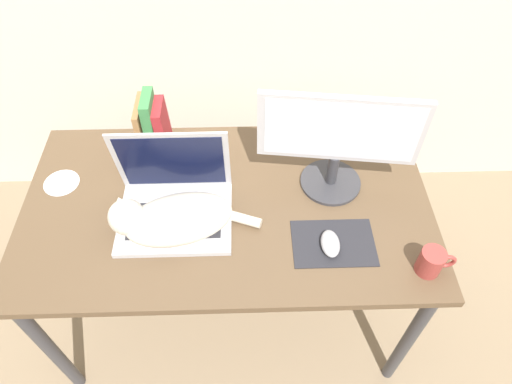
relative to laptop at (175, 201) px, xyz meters
name	(u,v)px	position (x,y,z in m)	size (l,w,h in m)	color
desk	(228,216)	(0.16, 0.03, -0.13)	(1.34, 0.75, 0.72)	brown
laptop	(175,201)	(0.00, 0.00, 0.00)	(0.36, 0.28, 0.29)	#B7B7BC
cat	(171,218)	(0.00, -0.07, 0.01)	(0.46, 0.26, 0.14)	beige
external_monitor	(338,139)	(0.51, 0.11, 0.15)	(0.50, 0.20, 0.37)	#333338
mousepad	(333,243)	(0.49, -0.14, -0.05)	(0.25, 0.17, 0.00)	#232328
computer_mouse	(330,243)	(0.48, -0.15, -0.04)	(0.06, 0.10, 0.03)	#99999E
book_row	(153,126)	(-0.10, 0.30, 0.05)	(0.10, 0.15, 0.23)	olive
mug	(432,262)	(0.76, -0.24, -0.01)	(0.11, 0.07, 0.09)	#993833
cd_disc	(62,183)	(-0.40, 0.14, -0.05)	(0.12, 0.12, 0.00)	silver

